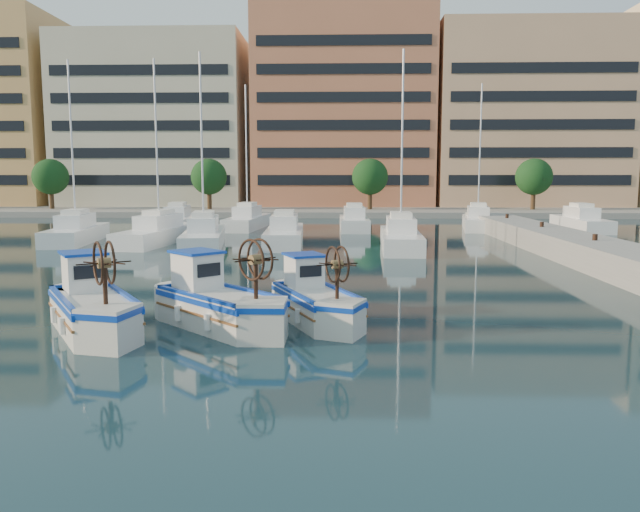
# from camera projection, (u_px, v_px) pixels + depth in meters

# --- Properties ---
(ground) EXTENTS (300.00, 300.00, 0.00)m
(ground) POSITION_uv_depth(u_px,v_px,m) (312.00, 337.00, 16.69)
(ground) COLOR #1A3944
(ground) RESTS_ON ground
(waterfront) EXTENTS (180.00, 40.00, 25.60)m
(waterfront) POSITION_uv_depth(u_px,v_px,m) (407.00, 122.00, 79.45)
(waterfront) COLOR gray
(waterfront) RESTS_ON ground
(yacht_marina) EXTENTS (39.01, 23.08, 11.50)m
(yacht_marina) POSITION_uv_depth(u_px,v_px,m) (299.00, 229.00, 44.32)
(yacht_marina) COLOR white
(yacht_marina) RESTS_ON ground
(fishing_boat_a) EXTENTS (3.68, 4.40, 2.69)m
(fishing_boat_a) POSITION_uv_depth(u_px,v_px,m) (92.00, 305.00, 17.18)
(fishing_boat_a) COLOR silver
(fishing_boat_a) RESTS_ON ground
(fishing_boat_b) EXTENTS (4.12, 4.12, 2.67)m
(fishing_boat_b) POSITION_uv_depth(u_px,v_px,m) (217.00, 302.00, 17.66)
(fishing_boat_b) COLOR silver
(fishing_boat_b) RESTS_ON ground
(fishing_boat_c) EXTENTS (2.93, 4.02, 2.42)m
(fishing_boat_c) POSITION_uv_depth(u_px,v_px,m) (315.00, 299.00, 18.38)
(fishing_boat_c) COLOR silver
(fishing_boat_c) RESTS_ON ground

